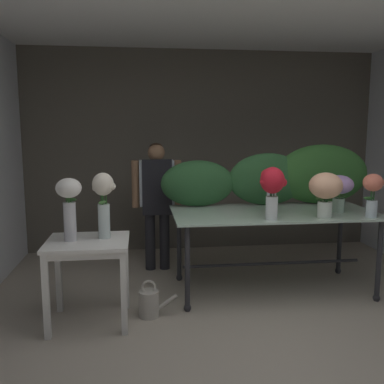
% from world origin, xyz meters
% --- Properties ---
extents(ground_plane, '(7.31, 7.31, 0.00)m').
position_xyz_m(ground_plane, '(0.00, 1.66, 0.00)').
color(ground_plane, '#9E9384').
extents(wall_back, '(4.92, 0.12, 2.73)m').
position_xyz_m(wall_back, '(0.00, 3.32, 1.37)').
color(wall_back, '#5B564C').
rests_on(wall_back, ground).
extents(ceiling_slab, '(5.04, 3.44, 0.12)m').
position_xyz_m(ceiling_slab, '(0.00, 1.66, 2.79)').
color(ceiling_slab, silver).
rests_on(ceiling_slab, wall_back).
extents(display_table_glass, '(2.07, 1.01, 0.84)m').
position_xyz_m(display_table_glass, '(0.49, 1.58, 0.73)').
color(display_table_glass, '#B5D1BE').
rests_on(display_table_glass, ground).
extents(side_table_white, '(0.69, 0.61, 0.74)m').
position_xyz_m(side_table_white, '(-1.32, 1.05, 0.63)').
color(side_table_white, white).
rests_on(side_table_white, ground).
extents(florist, '(0.58, 0.24, 1.51)m').
position_xyz_m(florist, '(-0.67, 2.40, 0.93)').
color(florist, '#232328').
rests_on(florist, ground).
extents(foliage_backdrop, '(2.34, 0.31, 0.67)m').
position_xyz_m(foliage_backdrop, '(0.67, 1.97, 1.14)').
color(foliage_backdrop, '#28562D').
rests_on(foliage_backdrop, display_table_glass).
extents(vase_crimson_stock, '(0.26, 0.23, 0.49)m').
position_xyz_m(vase_crimson_stock, '(0.35, 1.21, 1.14)').
color(vase_crimson_stock, silver).
rests_on(vase_crimson_stock, display_table_glass).
extents(vase_coral_carnations, '(0.19, 0.19, 0.42)m').
position_xyz_m(vase_coral_carnations, '(1.32, 1.19, 1.10)').
color(vase_coral_carnations, silver).
rests_on(vase_coral_carnations, display_table_glass).
extents(vase_peach_dahlias, '(0.32, 0.31, 0.43)m').
position_xyz_m(vase_peach_dahlias, '(0.87, 1.24, 1.11)').
color(vase_peach_dahlias, silver).
rests_on(vase_peach_dahlias, display_table_glass).
extents(vase_lilac_anemones, '(0.28, 0.28, 0.38)m').
position_xyz_m(vase_lilac_anemones, '(1.13, 1.48, 1.08)').
color(vase_lilac_anemones, silver).
rests_on(vase_lilac_anemones, display_table_glass).
extents(vase_scarlet_ranunculus, '(0.22, 0.22, 0.46)m').
position_xyz_m(vase_scarlet_ranunculus, '(0.44, 1.51, 1.14)').
color(vase_scarlet_ranunculus, silver).
rests_on(vase_scarlet_ranunculus, display_table_glass).
extents(vase_white_roses_tall, '(0.21, 0.21, 0.53)m').
position_xyz_m(vase_white_roses_tall, '(-1.46, 1.05, 1.07)').
color(vase_white_roses_tall, silver).
rests_on(vase_white_roses_tall, side_table_white).
extents(vase_cream_lisianthus_tall, '(0.20, 0.18, 0.57)m').
position_xyz_m(vase_cream_lisianthus_tall, '(-1.18, 1.11, 1.08)').
color(vase_cream_lisianthus_tall, silver).
rests_on(vase_cream_lisianthus_tall, side_table_white).
extents(watering_can, '(0.35, 0.18, 0.34)m').
position_xyz_m(watering_can, '(-0.80, 1.09, 0.13)').
color(watering_can, '#B7B2A8').
rests_on(watering_can, ground).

